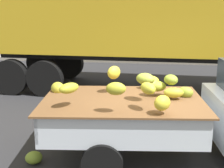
{
  "coord_description": "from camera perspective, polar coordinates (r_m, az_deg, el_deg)",
  "views": [
    {
      "loc": [
        -0.38,
        -5.14,
        2.65
      ],
      "look_at": [
        -1.14,
        0.62,
        1.16
      ],
      "focal_mm": 49.2,
      "sensor_mm": 36.0,
      "label": 1
    }
  ],
  "objects": [
    {
      "name": "ground",
      "position": [
        5.8,
        10.68,
        -13.05
      ],
      "size": [
        220.0,
        220.0,
        0.0
      ],
      "primitive_type": "plane",
      "color": "#28282B"
    },
    {
      "name": "curb_strip",
      "position": [
        14.87,
        8.83,
        4.28
      ],
      "size": [
        80.0,
        0.8,
        0.16
      ],
      "primitive_type": "cube",
      "color": "gray",
      "rests_on": "ground"
    },
    {
      "name": "semi_trailer",
      "position": [
        9.66,
        10.28,
        13.54
      ],
      "size": [
        12.07,
        2.95,
        3.95
      ],
      "rotation": [
        0.0,
        0.0,
        -0.03
      ],
      "color": "gold",
      "rests_on": "ground"
    },
    {
      "name": "fallen_banana_bunch_near_tailgate",
      "position": [
        5.59,
        -14.33,
        -13.11
      ],
      "size": [
        0.37,
        0.34,
        0.22
      ],
      "primitive_type": "ellipsoid",
      "rotation": [
        0.0,
        0.0,
        0.38
      ],
      "color": "olive",
      "rests_on": "ground"
    }
  ]
}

